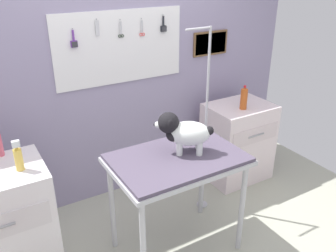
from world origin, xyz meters
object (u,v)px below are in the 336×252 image
object	(u,v)px
grooming_table	(177,166)
dog	(183,131)
grooming_arm	(205,131)
cabinet_right	(237,142)
soda_bottle	(244,98)

from	to	relation	value
grooming_table	dog	size ratio (longest dim) A/B	2.36
grooming_arm	dog	bearing A→B (deg)	-144.56
dog	cabinet_right	size ratio (longest dim) A/B	0.50
dog	soda_bottle	world-z (taller)	dog
cabinet_right	soda_bottle	size ratio (longest dim) A/B	3.46
dog	soda_bottle	distance (m)	1.17
cabinet_right	soda_bottle	distance (m)	0.56
soda_bottle	cabinet_right	bearing A→B (deg)	62.49
grooming_table	grooming_arm	bearing A→B (deg)	34.57
soda_bottle	dog	bearing A→B (deg)	-154.84
grooming_table	grooming_arm	distance (m)	0.63
grooming_arm	dog	world-z (taller)	grooming_arm
grooming_table	grooming_arm	world-z (taller)	grooming_arm
cabinet_right	grooming_arm	bearing A→B (deg)	-157.89
grooming_arm	cabinet_right	xyz separation A→B (m)	(0.66, 0.27, -0.40)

